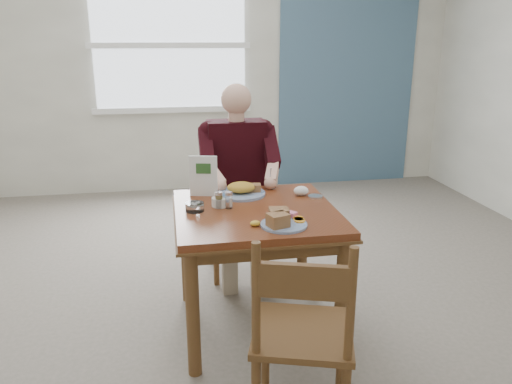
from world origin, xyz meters
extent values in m
plane|color=#645D51|center=(0.00, 0.00, 0.00)|extent=(6.00, 6.00, 0.00)
plane|color=silver|center=(0.00, 3.00, 1.40)|extent=(5.50, 0.00, 5.50)
cube|color=#43637D|center=(1.60, 2.98, 1.40)|extent=(1.60, 0.02, 2.80)
ellipsoid|color=yellow|center=(-0.05, -0.26, 0.76)|extent=(0.06, 0.04, 0.03)
ellipsoid|color=white|center=(0.32, 0.21, 0.78)|extent=(0.11, 0.10, 0.06)
cylinder|color=silver|center=(0.39, 0.15, 0.76)|extent=(0.10, 0.10, 0.01)
cube|color=white|center=(-0.40, 2.97, 1.60)|extent=(1.60, 0.02, 1.30)
cube|color=white|center=(-0.40, 2.96, 0.92)|extent=(1.72, 0.04, 0.06)
cube|color=white|center=(-0.40, 2.96, 1.60)|extent=(1.72, 0.04, 0.06)
cube|color=maroon|center=(0.00, 0.00, 0.73)|extent=(0.90, 0.90, 0.04)
cube|color=brown|center=(0.00, 0.00, 0.70)|extent=(0.92, 0.92, 0.01)
cylinder|color=brown|center=(-0.39, -0.39, 0.35)|extent=(0.07, 0.07, 0.71)
cylinder|color=brown|center=(0.39, -0.39, 0.35)|extent=(0.07, 0.07, 0.71)
cylinder|color=brown|center=(-0.39, 0.39, 0.35)|extent=(0.07, 0.07, 0.71)
cylinder|color=brown|center=(0.39, 0.39, 0.35)|extent=(0.07, 0.07, 0.71)
cube|color=brown|center=(0.00, -0.39, 0.66)|extent=(0.80, 0.03, 0.08)
cube|color=brown|center=(0.00, 0.39, 0.66)|extent=(0.80, 0.03, 0.08)
cube|color=brown|center=(-0.39, 0.00, 0.66)|extent=(0.03, 0.80, 0.08)
cube|color=brown|center=(0.39, 0.00, 0.66)|extent=(0.03, 0.80, 0.08)
cylinder|color=brown|center=(-0.18, 0.57, 0.23)|extent=(0.04, 0.04, 0.45)
cylinder|color=brown|center=(0.18, 0.57, 0.23)|extent=(0.04, 0.04, 0.45)
cylinder|color=brown|center=(-0.18, 0.93, 0.23)|extent=(0.04, 0.04, 0.45)
cylinder|color=brown|center=(0.18, 0.93, 0.23)|extent=(0.04, 0.04, 0.45)
cube|color=brown|center=(0.00, 0.75, 0.47)|extent=(0.42, 0.42, 0.03)
cylinder|color=brown|center=(-0.18, 0.93, 0.70)|extent=(0.04, 0.04, 0.50)
cylinder|color=brown|center=(0.18, 0.93, 0.70)|extent=(0.04, 0.04, 0.50)
cube|color=brown|center=(0.00, 0.93, 0.80)|extent=(0.38, 0.03, 0.14)
cylinder|color=brown|center=(-0.06, -0.59, 0.23)|extent=(0.05, 0.05, 0.45)
cylinder|color=brown|center=(0.29, -0.70, 0.23)|extent=(0.05, 0.05, 0.45)
cube|color=brown|center=(0.06, -0.82, 0.47)|extent=(0.53, 0.53, 0.03)
cylinder|color=brown|center=(-0.16, -0.93, 0.70)|extent=(0.05, 0.05, 0.50)
cylinder|color=brown|center=(0.18, -1.04, 0.70)|extent=(0.05, 0.05, 0.50)
cube|color=brown|center=(0.01, -0.99, 0.80)|extent=(0.37, 0.14, 0.14)
cube|color=tan|center=(-0.10, 0.63, 0.54)|extent=(0.13, 0.38, 0.12)
cube|color=tan|center=(0.10, 0.63, 0.54)|extent=(0.13, 0.38, 0.12)
cube|color=tan|center=(-0.10, 0.45, 0.24)|extent=(0.10, 0.10, 0.48)
cube|color=tan|center=(0.10, 0.45, 0.24)|extent=(0.10, 0.10, 0.48)
cube|color=black|center=(0.00, 0.78, 0.84)|extent=(0.40, 0.22, 0.58)
sphere|color=black|center=(-0.19, 0.78, 1.06)|extent=(0.15, 0.15, 0.15)
sphere|color=black|center=(0.19, 0.78, 1.06)|extent=(0.15, 0.15, 0.15)
cylinder|color=#DDA58C|center=(0.00, 0.76, 1.15)|extent=(0.11, 0.11, 0.08)
sphere|color=#DDA58C|center=(0.00, 0.76, 1.28)|extent=(0.21, 0.21, 0.21)
cube|color=black|center=(-0.22, 0.67, 0.96)|extent=(0.09, 0.29, 0.27)
cube|color=black|center=(0.22, 0.67, 0.96)|extent=(0.09, 0.29, 0.27)
sphere|color=black|center=(-0.22, 0.55, 0.86)|extent=(0.09, 0.09, 0.09)
sphere|color=black|center=(0.22, 0.55, 0.86)|extent=(0.09, 0.09, 0.09)
cube|color=#DDA58C|center=(-0.19, 0.46, 0.82)|extent=(0.14, 0.23, 0.14)
cube|color=#DDA58C|center=(0.19, 0.46, 0.82)|extent=(0.14, 0.23, 0.14)
sphere|color=#DDA58C|center=(-0.16, 0.37, 0.79)|extent=(0.08, 0.08, 0.08)
sphere|color=#DDA58C|center=(0.16, 0.37, 0.79)|extent=(0.08, 0.08, 0.08)
cylinder|color=silver|center=(0.16, 0.37, 0.84)|extent=(0.01, 0.05, 0.12)
cylinder|color=white|center=(0.10, -0.28, 0.76)|extent=(0.28, 0.28, 0.01)
cube|color=tan|center=(0.06, -0.32, 0.80)|extent=(0.12, 0.11, 0.07)
cube|color=tan|center=(0.08, -0.24, 0.80)|extent=(0.10, 0.09, 0.07)
cylinder|color=orange|center=(0.18, -0.27, 0.77)|extent=(0.06, 0.06, 0.01)
cylinder|color=orange|center=(0.19, -0.25, 0.77)|extent=(0.07, 0.07, 0.01)
cylinder|color=orange|center=(0.19, -0.23, 0.77)|extent=(0.08, 0.08, 0.01)
cube|color=pink|center=(0.16, -0.19, 0.78)|extent=(0.07, 0.07, 0.03)
cylinder|color=white|center=(-0.04, 0.28, 0.76)|extent=(0.33, 0.33, 0.02)
ellipsoid|color=gold|center=(-0.04, 0.28, 0.80)|extent=(0.19, 0.16, 0.06)
cube|color=tan|center=(0.03, 0.29, 0.79)|extent=(0.12, 0.08, 0.04)
cylinder|color=white|center=(-0.19, 0.09, 0.78)|extent=(0.11, 0.11, 0.05)
cube|color=pink|center=(-0.20, 0.09, 0.81)|extent=(0.04, 0.01, 0.02)
cube|color=#6699D8|center=(-0.17, 0.09, 0.81)|extent=(0.04, 0.03, 0.02)
cube|color=#EAD159|center=(-0.19, 0.07, 0.81)|extent=(0.04, 0.03, 0.02)
cube|color=white|center=(-0.20, 0.11, 0.81)|extent=(0.04, 0.02, 0.02)
cylinder|color=white|center=(-0.20, 0.05, 0.79)|extent=(0.05, 0.05, 0.08)
cylinder|color=silver|center=(-0.20, 0.05, 0.84)|extent=(0.05, 0.05, 0.02)
cylinder|color=white|center=(-0.15, 0.04, 0.79)|extent=(0.05, 0.05, 0.08)
cylinder|color=silver|center=(-0.15, 0.04, 0.84)|extent=(0.05, 0.05, 0.02)
cylinder|color=white|center=(-0.34, 0.03, 0.77)|extent=(0.12, 0.12, 0.05)
cylinder|color=white|center=(-0.35, 0.03, 0.79)|extent=(0.03, 0.03, 0.02)
cylinder|color=white|center=(-0.32, 0.04, 0.79)|extent=(0.03, 0.03, 0.02)
cylinder|color=white|center=(-0.34, 0.01, 0.79)|extent=(0.03, 0.03, 0.02)
cube|color=white|center=(-0.27, 0.30, 0.87)|extent=(0.17, 0.05, 0.25)
cube|color=#2D5926|center=(-0.27, 0.29, 0.92)|extent=(0.09, 0.02, 0.06)
camera|label=1|loc=(-0.46, -2.62, 1.67)|focal=35.00mm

